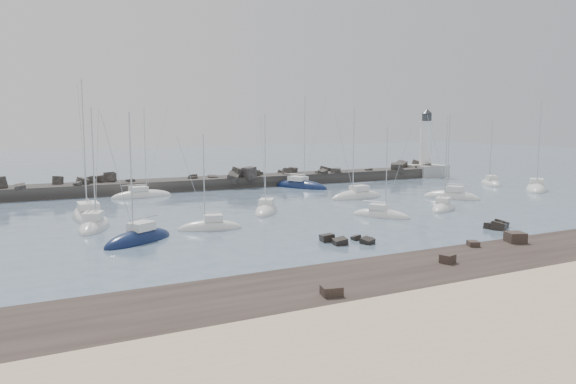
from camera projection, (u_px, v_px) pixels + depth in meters
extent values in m
plane|color=slate|center=(333.00, 223.00, 62.08)|extent=(400.00, 400.00, 0.00)
cube|color=black|center=(489.00, 268.00, 42.79)|extent=(140.00, 12.00, 0.70)
cube|color=black|center=(332.00, 291.00, 34.85)|extent=(1.45, 1.28, 0.59)
cube|color=black|center=(473.00, 244.00, 48.78)|extent=(1.27, 1.37, 0.45)
cube|color=black|center=(448.00, 259.00, 42.98)|extent=(1.27, 1.18, 0.66)
cube|color=black|center=(515.00, 237.00, 50.36)|extent=(2.00, 2.01, 0.91)
cube|color=black|center=(340.00, 242.00, 50.93)|extent=(1.43, 1.26, 0.95)
cube|color=black|center=(337.00, 241.00, 52.49)|extent=(1.03, 1.04, 0.58)
cube|color=black|center=(369.00, 242.00, 52.52)|extent=(1.40, 1.38, 0.81)
cube|color=black|center=(327.00, 240.00, 52.40)|extent=(1.43, 1.43, 1.26)
cube|color=black|center=(356.00, 239.00, 53.08)|extent=(0.86, 0.88, 0.86)
cube|color=black|center=(367.00, 243.00, 51.47)|extent=(1.32, 1.47, 1.23)
cube|color=black|center=(495.00, 228.00, 58.69)|extent=(1.17, 1.20, 0.69)
cube|color=black|center=(490.00, 228.00, 58.89)|extent=(1.63, 1.47, 1.21)
cube|color=black|center=(498.00, 227.00, 58.12)|extent=(1.84, 1.87, 1.42)
cube|color=black|center=(496.00, 227.00, 58.82)|extent=(2.04, 2.02, 0.98)
cube|color=black|center=(501.00, 225.00, 59.74)|extent=(1.47, 1.52, 1.41)
cube|color=#292724|center=(170.00, 189.00, 91.87)|extent=(115.00, 6.00, 3.20)
cube|color=#292724|center=(110.00, 178.00, 88.58)|extent=(2.23, 2.72, 2.09)
cube|color=#292724|center=(325.00, 170.00, 108.36)|extent=(2.47, 2.41, 1.93)
cube|color=#292724|center=(281.00, 173.00, 104.17)|extent=(1.42, 1.51, 1.24)
cube|color=#292724|center=(369.00, 171.00, 109.35)|extent=(1.40, 1.05, 1.12)
cube|color=#292724|center=(249.00, 173.00, 95.43)|extent=(2.56, 2.45, 2.16)
cube|color=#292724|center=(90.00, 182.00, 86.47)|extent=(1.70, 1.93, 1.94)
cube|color=#292724|center=(418.00, 168.00, 114.90)|extent=(1.83, 1.89, 1.31)
cube|color=#292724|center=(131.00, 183.00, 88.12)|extent=(1.70, 1.84, 1.28)
cube|color=#292724|center=(426.00, 168.00, 115.41)|extent=(2.64, 2.73, 1.98)
cube|color=#292724|center=(426.00, 166.00, 117.88)|extent=(2.47, 2.44, 1.74)
cube|color=#292724|center=(293.00, 171.00, 104.99)|extent=(1.83, 1.88, 1.37)
cube|color=#292724|center=(260.00, 174.00, 99.95)|extent=(1.08, 1.10, 0.85)
cube|color=#292724|center=(324.00, 173.00, 106.63)|extent=(1.57, 1.44, 1.54)
cube|color=#292724|center=(124.00, 185.00, 86.12)|extent=(1.34, 1.49, 1.15)
cube|color=#292724|center=(254.00, 174.00, 97.98)|extent=(1.78, 1.77, 1.54)
cube|color=#292724|center=(396.00, 167.00, 110.90)|extent=(2.74, 2.71, 1.73)
cube|color=#292724|center=(237.00, 175.00, 96.76)|extent=(1.34, 1.26, 1.11)
cube|color=#292724|center=(82.00, 183.00, 84.61)|extent=(1.98, 1.85, 2.00)
cube|color=#292724|center=(400.00, 170.00, 110.65)|extent=(1.82, 2.02, 1.34)
cube|color=#292724|center=(337.00, 172.00, 105.51)|extent=(1.93, 1.97, 1.64)
cube|color=#292724|center=(233.00, 177.00, 94.39)|extent=(2.73, 3.04, 2.32)
cube|color=#292724|center=(21.00, 189.00, 79.40)|extent=(1.62, 1.65, 1.73)
cube|color=#292724|center=(78.00, 185.00, 82.96)|extent=(1.54, 1.41, 1.24)
cube|color=#292724|center=(401.00, 166.00, 116.21)|extent=(3.02, 2.84, 2.39)
cube|color=#292724|center=(287.00, 172.00, 101.79)|extent=(1.93, 2.07, 1.58)
cube|color=#292724|center=(238.00, 173.00, 95.60)|extent=(2.60, 2.31, 2.35)
cube|color=#292724|center=(193.00, 179.00, 93.25)|extent=(1.76, 1.72, 1.00)
cube|color=#292724|center=(245.00, 176.00, 97.35)|extent=(2.24, 2.36, 1.82)
cube|color=#292724|center=(417.00, 165.00, 118.93)|extent=(2.38, 2.52, 2.22)
cube|color=#292724|center=(323.00, 173.00, 103.16)|extent=(1.72, 1.76, 1.64)
cube|color=#292724|center=(347.00, 174.00, 105.93)|extent=(1.19, 1.13, 1.08)
cube|color=#292724|center=(319.00, 175.00, 102.94)|extent=(1.80, 1.31, 1.36)
cube|color=#292724|center=(335.00, 171.00, 104.31)|extent=(1.67, 1.43, 1.14)
cube|color=#292724|center=(213.00, 179.00, 95.27)|extent=(1.90, 1.99, 1.36)
cube|color=#292724|center=(193.00, 177.00, 94.94)|extent=(1.23, 1.19, 0.88)
cube|color=#292724|center=(106.00, 180.00, 89.03)|extent=(1.77, 2.04, 1.49)
cube|color=#292724|center=(102.00, 180.00, 87.59)|extent=(2.00, 1.85, 1.66)
cube|color=#292724|center=(58.00, 181.00, 84.96)|extent=(1.85, 2.05, 1.68)
cube|color=#A2A29C|center=(425.00, 172.00, 117.16)|extent=(7.00, 7.00, 3.00)
cylinder|color=white|center=(426.00, 143.00, 116.42)|extent=(2.50, 2.50, 9.00)
cylinder|color=white|center=(427.00, 122.00, 115.88)|extent=(3.20, 3.20, 0.25)
cylinder|color=#30343A|center=(427.00, 117.00, 115.77)|extent=(2.00, 2.00, 1.60)
cone|color=#30343A|center=(427.00, 111.00, 115.61)|extent=(2.20, 2.20, 1.00)
ellipsoid|color=silver|center=(88.00, 218.00, 65.04)|extent=(3.69, 11.04, 2.61)
cube|color=white|center=(88.00, 206.00, 64.37)|extent=(2.29, 3.12, 0.78)
cylinder|color=silver|center=(84.00, 144.00, 64.78)|extent=(0.13, 0.13, 14.78)
cylinder|color=silver|center=(89.00, 200.00, 63.60)|extent=(0.23, 4.38, 0.11)
ellipsoid|color=#0F1C42|center=(139.00, 241.00, 52.14)|extent=(8.19, 6.47, 2.29)
cube|color=white|center=(141.00, 226.00, 52.32)|extent=(2.79, 2.60, 0.79)
cylinder|color=silver|center=(131.00, 173.00, 50.79)|extent=(0.14, 0.14, 10.95)
cylinder|color=silver|center=(145.00, 218.00, 52.72)|extent=(2.80, 1.83, 0.11)
ellipsoid|color=silver|center=(95.00, 228.00, 58.85)|extent=(5.63, 8.93, 2.31)
cube|color=white|center=(93.00, 216.00, 58.26)|extent=(2.49, 2.86, 0.77)
cylinder|color=silver|center=(93.00, 163.00, 58.69)|extent=(0.13, 0.13, 11.55)
cylinder|color=silver|center=(91.00, 210.00, 57.58)|extent=(1.37, 3.22, 0.11)
ellipsoid|color=silver|center=(142.00, 197.00, 83.68)|extent=(9.25, 3.31, 2.15)
cube|color=white|center=(138.00, 189.00, 83.29)|extent=(2.65, 1.97, 0.63)
cylinder|color=silver|center=(145.00, 149.00, 83.18)|extent=(0.11, 0.11, 12.30)
cylinder|color=silver|center=(134.00, 185.00, 82.89)|extent=(3.64, 0.29, 0.09)
ellipsoid|color=silver|center=(210.00, 229.00, 58.24)|extent=(6.97, 3.55, 1.92)
cube|color=white|center=(213.00, 218.00, 58.18)|extent=(2.13, 1.74, 0.68)
cylinder|color=silver|center=(204.00, 178.00, 57.45)|extent=(0.12, 0.12, 9.00)
cylinder|color=silver|center=(218.00, 212.00, 58.22)|extent=(2.62, 0.71, 0.10)
ellipsoid|color=silver|center=(266.00, 212.00, 69.56)|extent=(6.69, 8.25, 2.09)
cube|color=white|center=(267.00, 202.00, 69.82)|extent=(2.66, 2.83, 0.67)
cylinder|color=silver|center=(265.00, 160.00, 68.12)|extent=(0.11, 0.11, 11.10)
cylinder|color=silver|center=(267.00, 196.00, 70.31)|extent=(1.91, 2.79, 0.10)
ellipsoid|color=silver|center=(443.00, 209.00, 72.12)|extent=(8.02, 6.88, 2.01)
cube|color=white|center=(443.00, 200.00, 71.61)|extent=(2.80, 2.67, 0.63)
cylinder|color=silver|center=(446.00, 159.00, 71.92)|extent=(0.11, 0.11, 10.97)
cylinder|color=silver|center=(442.00, 196.00, 71.03)|extent=(2.66, 2.02, 0.09)
ellipsoid|color=#0F1C42|center=(300.00, 187.00, 95.85)|extent=(7.51, 10.97, 2.56)
cube|color=white|center=(298.00, 179.00, 95.98)|extent=(3.20, 3.59, 0.78)
cylinder|color=silver|center=(305.00, 139.00, 94.34)|extent=(0.13, 0.13, 14.29)
cylinder|color=silver|center=(294.00, 174.00, 96.33)|extent=(1.92, 3.87, 0.11)
ellipsoid|color=silver|center=(357.00, 198.00, 82.34)|extent=(8.99, 3.18, 2.39)
cube|color=white|center=(359.00, 188.00, 82.39)|extent=(2.57, 1.91, 0.80)
cylinder|color=silver|center=(354.00, 150.00, 81.12)|extent=(0.14, 0.14, 11.97)
cylinder|color=silver|center=(363.00, 183.00, 82.61)|extent=(3.55, 0.29, 0.11)
ellipsoid|color=silver|center=(451.00, 198.00, 82.03)|extent=(6.36, 8.48, 2.32)
cube|color=white|center=(455.00, 189.00, 81.64)|extent=(2.61, 2.85, 0.80)
cylinder|color=silver|center=(448.00, 153.00, 81.58)|extent=(0.14, 0.14, 11.20)
cylinder|color=silver|center=(459.00, 184.00, 81.24)|extent=(1.75, 2.94, 0.11)
ellipsoid|color=silver|center=(536.00, 190.00, 92.04)|extent=(9.62, 8.81, 2.48)
cube|color=white|center=(537.00, 181.00, 92.32)|extent=(3.43, 3.34, 0.78)
cylinder|color=silver|center=(539.00, 143.00, 90.35)|extent=(0.13, 0.13, 13.48)
cylinder|color=silver|center=(537.00, 176.00, 92.88)|extent=(3.12, 2.66, 0.11)
ellipsoid|color=silver|center=(491.00, 185.00, 100.17)|extent=(5.85, 7.87, 2.15)
cube|color=white|center=(492.00, 178.00, 99.63)|extent=(2.41, 2.64, 0.74)
cylinder|color=silver|center=(491.00, 150.00, 100.03)|extent=(0.13, 0.13, 10.38)
cylinder|color=silver|center=(493.00, 174.00, 99.01)|extent=(1.60, 2.73, 0.11)
ellipsoid|color=silver|center=(381.00, 216.00, 66.07)|extent=(5.56, 7.30, 1.90)
cube|color=white|center=(378.00, 207.00, 66.12)|extent=(2.26, 2.46, 0.63)
cylinder|color=silver|center=(387.00, 169.00, 65.08)|extent=(0.11, 0.11, 9.68)
cylinder|color=silver|center=(374.00, 202.00, 66.31)|extent=(1.53, 2.51, 0.09)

